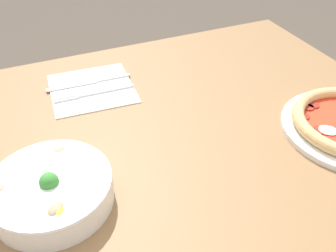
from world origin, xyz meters
TOP-DOWN VIEW (x-y plane):
  - dining_table at (0.00, 0.00)m, footprint 1.11×1.03m
  - bowl at (0.04, 0.29)m, footprint 0.21×0.21m
  - napkin at (0.36, 0.14)m, footprint 0.21×0.21m
  - fork at (0.33, 0.14)m, footprint 0.02×0.20m
  - knife at (0.39, 0.13)m, footprint 0.02×0.21m

SIDE VIEW (x-z plane):
  - dining_table at x=0.00m, z-range 0.28..1.04m
  - napkin at x=0.36m, z-range 0.76..0.77m
  - knife at x=0.39m, z-range 0.77..0.77m
  - fork at x=0.33m, z-range 0.77..0.77m
  - bowl at x=0.04m, z-range 0.76..0.83m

